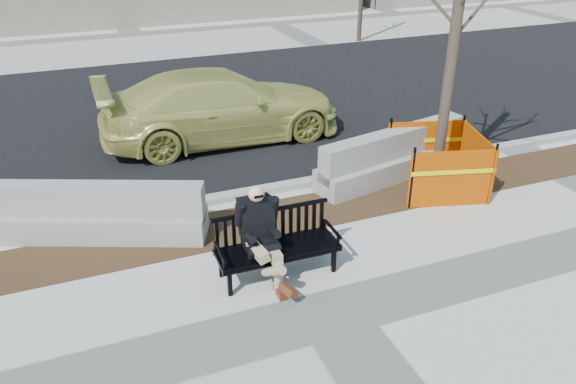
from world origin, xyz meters
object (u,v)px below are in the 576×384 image
at_px(tree_fence, 434,187).
at_px(sedan, 223,138).
at_px(jersey_barrier_right, 392,176).
at_px(bench, 278,274).
at_px(seated_man, 261,275).
at_px(jersey_barrier_left, 105,236).

height_order(tree_fence, sedan, tree_fence).
height_order(sedan, jersey_barrier_right, sedan).
bearing_deg(bench, seated_man, 168.72).
bearing_deg(tree_fence, bench, -158.21).
distance_m(seated_man, jersey_barrier_right, 4.11).
xyz_separation_m(tree_fence, jersey_barrier_right, (-0.49, 0.73, 0.00)).
relative_size(bench, jersey_barrier_right, 0.53).
bearing_deg(tree_fence, jersey_barrier_right, 124.15).
bearing_deg(jersey_barrier_left, jersey_barrier_right, 24.91).
bearing_deg(bench, tree_fence, 22.48).
relative_size(bench, sedan, 0.34).
xyz_separation_m(seated_man, sedan, (0.95, 5.32, 0.00)).
distance_m(seated_man, tree_fence, 4.24).
relative_size(tree_fence, jersey_barrier_left, 1.75).
height_order(bench, jersey_barrier_left, bench).
xyz_separation_m(bench, sedan, (0.71, 5.37, 0.00)).
bearing_deg(tree_fence, jersey_barrier_left, 175.21).
bearing_deg(seated_man, jersey_barrier_right, 32.58).
distance_m(sedan, jersey_barrier_right, 4.05).
relative_size(sedan, jersey_barrier_left, 1.61).
xyz_separation_m(bench, jersey_barrier_left, (-2.24, 2.00, 0.00)).
relative_size(bench, jersey_barrier_left, 0.54).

